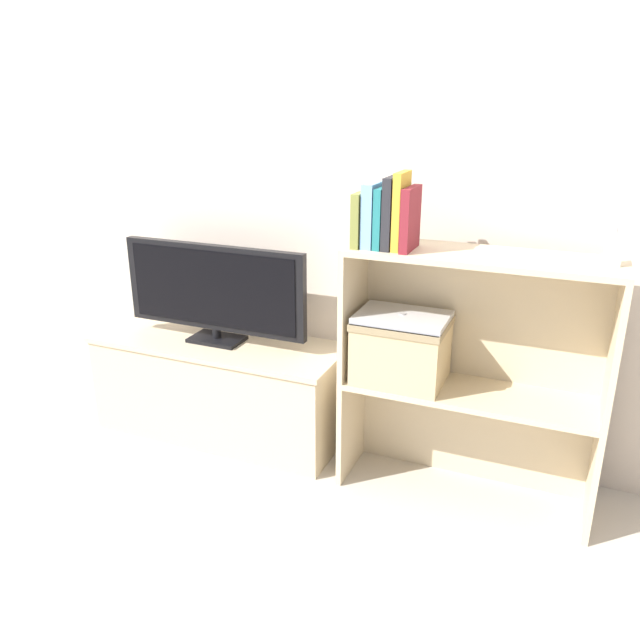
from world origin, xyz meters
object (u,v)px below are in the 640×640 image
Objects in this scene: book_charcoal at (392,213)px; storage_basket_left at (401,347)px; book_teal at (382,218)px; book_mustard at (401,211)px; book_skyblue at (372,215)px; book_olive at (362,219)px; book_maroon at (410,219)px; tv_stand at (220,387)px; tv at (214,290)px; laptop at (403,317)px; baby_monitor at (613,251)px.

storage_basket_left is (0.05, 0.02, -0.48)m from book_charcoal.
book_mustard is (0.06, 0.00, 0.03)m from book_teal.
book_skyblue is 0.10m from book_mustard.
book_maroon is (0.17, 0.00, 0.01)m from book_olive.
tv_stand is 0.87m from storage_basket_left.
book_mustard is at bearing -5.69° from tv.
laptop is (0.15, 0.02, -0.34)m from book_olive.
baby_monitor is (1.44, -0.04, 0.74)m from tv_stand.
book_teal is at bearing -6.30° from tv_stand.
book_skyblue is at bearing 180.00° from book_charcoal.
book_olive is 0.07m from book_teal.
tv reaches higher than laptop.
book_maroon is 0.62m from baby_monitor.
book_charcoal is at bearing -154.64° from laptop.
book_teal reaches higher than book_olive.
tv reaches higher than storage_basket_left.
storage_basket_left is (0.08, 0.02, -0.46)m from book_teal.
tv_stand is at bearing 178.30° from baby_monitor.
book_maroon is (0.03, 0.00, -0.02)m from book_mustard.
book_teal is (0.73, -0.08, 0.79)m from tv_stand.
book_maroon is (0.82, -0.08, 0.36)m from tv.
baby_monitor reaches higher than tv_stand.
book_charcoal reaches higher than storage_basket_left.
book_olive is 0.57× the size of storage_basket_left.
book_teal is 0.10m from book_maroon.
tv is 0.79m from book_skyblue.
book_mustard is at bearing -125.76° from storage_basket_left.
book_skyblue is 0.67× the size of storage_basket_left.
baby_monitor reaches higher than tv.
book_charcoal reaches higher than book_teal.
book_skyblue is 1.06× the size of book_teal.
book_mustard is 2.11× the size of baby_monitor.
book_teal is at bearing 180.00° from book_mustard.
book_skyblue is (0.69, -0.08, 0.37)m from tv.
tv_stand is at bearing 175.91° from laptop.
book_skyblue is (0.69, -0.08, 0.80)m from tv_stand.
tv reaches higher than tv_stand.
book_teal is at bearing 0.00° from book_olive.
book_teal is (0.73, -0.08, 0.36)m from tv.
book_skyblue reaches higher than book_maroon.
book_maroon is 0.35m from laptop.
baby_monitor is at bearing 3.51° from book_maroon.
book_mustard is at bearing 0.00° from book_teal.
book_teal is at bearing -6.18° from tv.
book_teal is at bearing -176.96° from baby_monitor.
book_olive is at bearing -171.52° from laptop.
book_mustard reaches higher than book_olive.
book_olive is at bearing 180.00° from book_maroon.
baby_monitor is at bearing 1.36° from laptop.
book_olive is at bearing 180.00° from book_teal.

